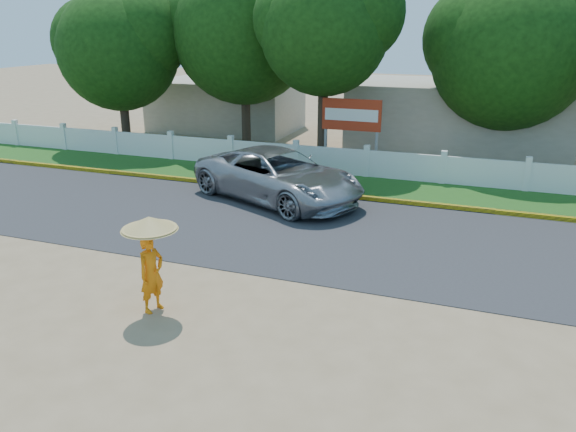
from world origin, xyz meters
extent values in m
plane|color=#9E8460|center=(0.00, 0.00, 0.00)|extent=(120.00, 120.00, 0.00)
cube|color=#38383A|center=(0.00, 4.50, 0.01)|extent=(60.00, 7.00, 0.02)
cube|color=#2D601E|center=(0.00, 9.75, 0.01)|extent=(60.00, 3.50, 0.03)
cube|color=yellow|center=(0.00, 8.05, 0.08)|extent=(40.00, 0.18, 0.16)
cube|color=silver|center=(0.00, 11.20, 0.55)|extent=(40.00, 0.10, 1.10)
cube|color=#B7AD99|center=(3.00, 18.00, 1.60)|extent=(10.00, 6.00, 3.20)
cube|color=#B7AD99|center=(-10.00, 19.00, 1.40)|extent=(8.00, 5.00, 2.80)
imported|color=#96989E|center=(-2.21, 7.06, 0.89)|extent=(7.02, 5.27, 1.77)
imported|color=orange|center=(-1.88, -1.34, 0.87)|extent=(0.57, 0.72, 1.73)
cylinder|color=gray|center=(-1.83, -1.34, 1.53)|extent=(0.02, 0.02, 1.12)
cone|color=tan|center=(-1.83, -1.34, 2.01)|extent=(1.18, 1.18, 0.29)
cylinder|color=gray|center=(-2.05, 12.30, 1.00)|extent=(0.12, 0.12, 2.00)
cylinder|color=gray|center=(0.15, 12.30, 1.00)|extent=(0.12, 0.12, 2.00)
cube|color=#A82912|center=(-0.95, 12.30, 2.30)|extent=(2.50, 0.12, 1.30)
cube|color=silver|center=(-0.95, 12.24, 2.30)|extent=(2.25, 0.02, 0.49)
cylinder|color=#473828|center=(-2.37, 12.91, 2.07)|extent=(0.44, 0.44, 4.15)
sphere|color=#1B4B11|center=(-2.37, 12.91, 5.64)|extent=(5.42, 5.42, 5.42)
cylinder|color=#473828|center=(4.96, 15.29, 1.51)|extent=(0.44, 0.44, 3.01)
sphere|color=#1B4B11|center=(4.96, 15.29, 4.81)|extent=(6.56, 6.56, 6.56)
cylinder|color=#473828|center=(-12.80, 13.16, 1.54)|extent=(0.44, 0.44, 3.07)
sphere|color=#1B4B11|center=(-12.80, 13.16, 4.67)|extent=(5.81, 5.81, 5.81)
cylinder|color=#473828|center=(-6.99, 15.04, 1.81)|extent=(0.44, 0.44, 3.62)
sphere|color=#1B4B11|center=(-6.99, 15.04, 5.48)|extent=(6.77, 6.77, 6.77)
camera|label=1|loc=(4.58, -10.56, 5.91)|focal=35.00mm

